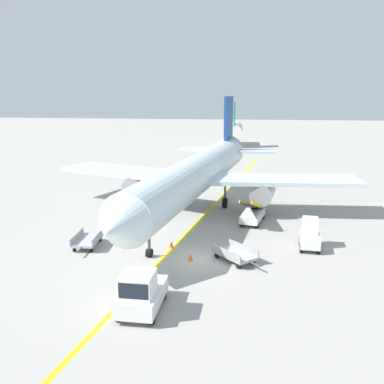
{
  "coord_description": "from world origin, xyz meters",
  "views": [
    {
      "loc": [
        2.99,
        -25.78,
        10.49
      ],
      "look_at": [
        -1.63,
        8.49,
        2.5
      ],
      "focal_mm": 40.28,
      "sensor_mm": 36.0,
      "label": 1
    }
  ],
  "objects_px": {
    "baggage_cart_empty_trailing": "(235,254)",
    "safety_cone_nose_right": "(171,245)",
    "belt_loader_forward_hold": "(252,214)",
    "baggage_cart_loaded": "(88,240)",
    "safety_cone_wingtip_left": "(231,240)",
    "safety_cone_nose_left": "(191,257)",
    "airliner": "(198,173)",
    "ground_crew_marshaller": "(111,213)",
    "baggage_tug_near_wing": "(310,235)",
    "pushback_tug": "(141,293)"
  },
  "relations": [
    {
      "from": "safety_cone_nose_left",
      "to": "belt_loader_forward_hold",
      "type": "bearing_deg",
      "value": 65.94
    },
    {
      "from": "baggage_cart_loaded",
      "to": "baggage_cart_empty_trailing",
      "type": "height_order",
      "value": "same"
    },
    {
      "from": "pushback_tug",
      "to": "safety_cone_nose_left",
      "type": "distance_m",
      "value": 7.08
    },
    {
      "from": "baggage_cart_empty_trailing",
      "to": "safety_cone_nose_right",
      "type": "height_order",
      "value": "baggage_cart_empty_trailing"
    },
    {
      "from": "baggage_cart_empty_trailing",
      "to": "safety_cone_nose_left",
      "type": "bearing_deg",
      "value": -175.24
    },
    {
      "from": "airliner",
      "to": "belt_loader_forward_hold",
      "type": "relative_size",
      "value": 6.84
    },
    {
      "from": "baggage_cart_loaded",
      "to": "safety_cone_nose_right",
      "type": "relative_size",
      "value": 8.64
    },
    {
      "from": "baggage_cart_empty_trailing",
      "to": "ground_crew_marshaller",
      "type": "height_order",
      "value": "ground_crew_marshaller"
    },
    {
      "from": "belt_loader_forward_hold",
      "to": "ground_crew_marshaller",
      "type": "relative_size",
      "value": 3.03
    },
    {
      "from": "safety_cone_nose_right",
      "to": "ground_crew_marshaller",
      "type": "bearing_deg",
      "value": 140.31
    },
    {
      "from": "baggage_cart_empty_trailing",
      "to": "safety_cone_wingtip_left",
      "type": "distance_m",
      "value": 3.37
    },
    {
      "from": "belt_loader_forward_hold",
      "to": "baggage_cart_empty_trailing",
      "type": "bearing_deg",
      "value": -97.51
    },
    {
      "from": "belt_loader_forward_hold",
      "to": "safety_cone_wingtip_left",
      "type": "relative_size",
      "value": 11.72
    },
    {
      "from": "baggage_tug_near_wing",
      "to": "baggage_cart_empty_trailing",
      "type": "xyz_separation_m",
      "value": [
        -5.03,
        -3.09,
        -0.46
      ]
    },
    {
      "from": "ground_crew_marshaller",
      "to": "safety_cone_nose_left",
      "type": "xyz_separation_m",
      "value": [
        7.59,
        -7.06,
        -0.69
      ]
    },
    {
      "from": "airliner",
      "to": "belt_loader_forward_hold",
      "type": "bearing_deg",
      "value": -34.08
    },
    {
      "from": "pushback_tug",
      "to": "baggage_cart_empty_trailing",
      "type": "height_order",
      "value": "pushback_tug"
    },
    {
      "from": "pushback_tug",
      "to": "safety_cone_nose_left",
      "type": "xyz_separation_m",
      "value": [
        1.5,
        6.87,
        -0.77
      ]
    },
    {
      "from": "baggage_tug_near_wing",
      "to": "baggage_cart_empty_trailing",
      "type": "height_order",
      "value": "baggage_tug_near_wing"
    },
    {
      "from": "ground_crew_marshaller",
      "to": "safety_cone_nose_left",
      "type": "bearing_deg",
      "value": -42.93
    },
    {
      "from": "safety_cone_nose_left",
      "to": "ground_crew_marshaller",
      "type": "bearing_deg",
      "value": 137.07
    },
    {
      "from": "ground_crew_marshaller",
      "to": "airliner",
      "type": "bearing_deg",
      "value": 37.58
    },
    {
      "from": "airliner",
      "to": "baggage_tug_near_wing",
      "type": "distance_m",
      "value": 12.72
    },
    {
      "from": "baggage_cart_loaded",
      "to": "safety_cone_wingtip_left",
      "type": "bearing_deg",
      "value": 11.32
    },
    {
      "from": "safety_cone_nose_left",
      "to": "safety_cone_nose_right",
      "type": "distance_m",
      "value": 2.69
    },
    {
      "from": "baggage_cart_loaded",
      "to": "pushback_tug",
      "type": "bearing_deg",
      "value": -54.72
    },
    {
      "from": "pushback_tug",
      "to": "ground_crew_marshaller",
      "type": "xyz_separation_m",
      "value": [
        -6.09,
        13.93,
        -0.08
      ]
    },
    {
      "from": "safety_cone_nose_left",
      "to": "safety_cone_nose_right",
      "type": "relative_size",
      "value": 1.0
    },
    {
      "from": "pushback_tug",
      "to": "safety_cone_wingtip_left",
      "type": "xyz_separation_m",
      "value": [
        3.9,
        10.44,
        -0.77
      ]
    },
    {
      "from": "belt_loader_forward_hold",
      "to": "baggage_cart_empty_trailing",
      "type": "xyz_separation_m",
      "value": [
        -1.13,
        -8.58,
        -0.31
      ]
    },
    {
      "from": "baggage_tug_near_wing",
      "to": "safety_cone_nose_right",
      "type": "relative_size",
      "value": 5.66
    },
    {
      "from": "baggage_cart_loaded",
      "to": "safety_cone_nose_left",
      "type": "xyz_separation_m",
      "value": [
        7.49,
        -1.59,
        -0.25
      ]
    },
    {
      "from": "pushback_tug",
      "to": "belt_loader_forward_hold",
      "type": "relative_size",
      "value": 0.7
    },
    {
      "from": "baggage_tug_near_wing",
      "to": "pushback_tug",
      "type": "bearing_deg",
      "value": -132.47
    },
    {
      "from": "baggage_tug_near_wing",
      "to": "safety_cone_nose_left",
      "type": "height_order",
      "value": "baggage_tug_near_wing"
    },
    {
      "from": "belt_loader_forward_hold",
      "to": "safety_cone_nose_left",
      "type": "relative_size",
      "value": 11.72
    },
    {
      "from": "baggage_cart_empty_trailing",
      "to": "ground_crew_marshaller",
      "type": "distance_m",
      "value": 12.45
    },
    {
      "from": "airliner",
      "to": "ground_crew_marshaller",
      "type": "distance_m",
      "value": 8.7
    },
    {
      "from": "airliner",
      "to": "safety_cone_nose_right",
      "type": "relative_size",
      "value": 80.19
    },
    {
      "from": "airliner",
      "to": "safety_cone_nose_left",
      "type": "height_order",
      "value": "airliner"
    },
    {
      "from": "safety_cone_nose_left",
      "to": "safety_cone_wingtip_left",
      "type": "bearing_deg",
      "value": 56.07
    },
    {
      "from": "airliner",
      "to": "baggage_cart_empty_trailing",
      "type": "bearing_deg",
      "value": -72.34
    },
    {
      "from": "belt_loader_forward_hold",
      "to": "baggage_cart_loaded",
      "type": "xyz_separation_m",
      "value": [
        -11.42,
        -7.23,
        -0.31
      ]
    },
    {
      "from": "airliner",
      "to": "safety_cone_nose_left",
      "type": "xyz_separation_m",
      "value": [
        0.99,
        -12.14,
        -3.2
      ]
    },
    {
      "from": "safety_cone_nose_left",
      "to": "baggage_cart_loaded",
      "type": "bearing_deg",
      "value": 168.02
    },
    {
      "from": "pushback_tug",
      "to": "baggage_cart_empty_trailing",
      "type": "relative_size",
      "value": 1.1
    },
    {
      "from": "airliner",
      "to": "baggage_cart_empty_trailing",
      "type": "height_order",
      "value": "airliner"
    },
    {
      "from": "baggage_tug_near_wing",
      "to": "safety_cone_wingtip_left",
      "type": "distance_m",
      "value": 5.49
    },
    {
      "from": "ground_crew_marshaller",
      "to": "safety_cone_wingtip_left",
      "type": "height_order",
      "value": "ground_crew_marshaller"
    },
    {
      "from": "airliner",
      "to": "safety_cone_wingtip_left",
      "type": "height_order",
      "value": "airliner"
    }
  ]
}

